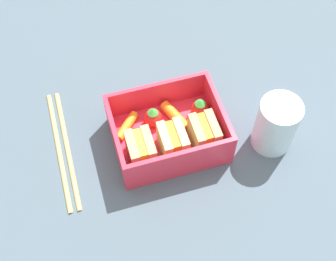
{
  "coord_description": "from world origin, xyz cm",
  "views": [
    {
      "loc": [
        9.89,
        33.23,
        58.3
      ],
      "look_at": [
        0.0,
        0.0,
        2.7
      ],
      "focal_mm": 50.0,
      "sensor_mm": 36.0,
      "label": 1
    }
  ],
  "objects_px": {
    "strawberry_far_left": "(200,109)",
    "carrot_stick_left": "(175,116)",
    "strawberry_left": "(153,117)",
    "drinking_glass": "(276,125)",
    "sandwich_center_left": "(173,141)",
    "sandwich_center": "(141,150)",
    "chopstick_pair": "(63,148)",
    "carrot_stick_far_left": "(127,126)",
    "sandwich_left": "(204,133)"
  },
  "relations": [
    {
      "from": "strawberry_far_left",
      "to": "sandwich_center_left",
      "type": "bearing_deg",
      "value": 39.85
    },
    {
      "from": "sandwich_center",
      "to": "carrot_stick_far_left",
      "type": "xyz_separation_m",
      "value": [
        0.01,
        -0.05,
        -0.02
      ]
    },
    {
      "from": "strawberry_far_left",
      "to": "carrot_stick_left",
      "type": "bearing_deg",
      "value": -3.14
    },
    {
      "from": "sandwich_center_left",
      "to": "carrot_stick_left",
      "type": "bearing_deg",
      "value": -110.72
    },
    {
      "from": "carrot_stick_far_left",
      "to": "chopstick_pair",
      "type": "relative_size",
      "value": 0.24
    },
    {
      "from": "sandwich_center_left",
      "to": "strawberry_left",
      "type": "relative_size",
      "value": 1.44
    },
    {
      "from": "carrot_stick_far_left",
      "to": "drinking_glass",
      "type": "height_order",
      "value": "drinking_glass"
    },
    {
      "from": "sandwich_left",
      "to": "strawberry_far_left",
      "type": "distance_m",
      "value": 0.05
    },
    {
      "from": "carrot_stick_left",
      "to": "drinking_glass",
      "type": "xyz_separation_m",
      "value": [
        -0.12,
        0.07,
        0.02
      ]
    },
    {
      "from": "sandwich_center",
      "to": "chopstick_pair",
      "type": "relative_size",
      "value": 0.23
    },
    {
      "from": "carrot_stick_left",
      "to": "strawberry_left",
      "type": "xyz_separation_m",
      "value": [
        0.03,
        -0.0,
        0.01
      ]
    },
    {
      "from": "strawberry_far_left",
      "to": "carrot_stick_far_left",
      "type": "height_order",
      "value": "strawberry_far_left"
    },
    {
      "from": "sandwich_center_left",
      "to": "strawberry_far_left",
      "type": "relative_size",
      "value": 1.4
    },
    {
      "from": "sandwich_left",
      "to": "carrot_stick_left",
      "type": "relative_size",
      "value": 0.89
    },
    {
      "from": "sandwich_center_left",
      "to": "strawberry_far_left",
      "type": "bearing_deg",
      "value": -140.15
    },
    {
      "from": "sandwich_center_left",
      "to": "sandwich_center",
      "type": "bearing_deg",
      "value": 0.0
    },
    {
      "from": "sandwich_center",
      "to": "chopstick_pair",
      "type": "distance_m",
      "value": 0.12
    },
    {
      "from": "strawberry_left",
      "to": "carrot_stick_far_left",
      "type": "xyz_separation_m",
      "value": [
        0.04,
        -0.0,
        -0.01
      ]
    },
    {
      "from": "drinking_glass",
      "to": "sandwich_left",
      "type": "bearing_deg",
      "value": -11.31
    },
    {
      "from": "carrot_stick_far_left",
      "to": "drinking_glass",
      "type": "relative_size",
      "value": 0.56
    },
    {
      "from": "carrot_stick_left",
      "to": "drinking_glass",
      "type": "height_order",
      "value": "drinking_glass"
    },
    {
      "from": "strawberry_left",
      "to": "carrot_stick_left",
      "type": "bearing_deg",
      "value": 174.85
    },
    {
      "from": "strawberry_left",
      "to": "chopstick_pair",
      "type": "height_order",
      "value": "strawberry_left"
    },
    {
      "from": "sandwich_center_left",
      "to": "strawberry_left",
      "type": "bearing_deg",
      "value": -74.47
    },
    {
      "from": "strawberry_far_left",
      "to": "sandwich_center",
      "type": "bearing_deg",
      "value": 24.58
    },
    {
      "from": "strawberry_far_left",
      "to": "drinking_glass",
      "type": "xyz_separation_m",
      "value": [
        -0.09,
        0.07,
        0.02
      ]
    },
    {
      "from": "sandwich_left",
      "to": "carrot_stick_left",
      "type": "xyz_separation_m",
      "value": [
        0.03,
        -0.05,
        -0.01
      ]
    },
    {
      "from": "carrot_stick_far_left",
      "to": "chopstick_pair",
      "type": "bearing_deg",
      "value": 0.66
    },
    {
      "from": "strawberry_far_left",
      "to": "carrot_stick_left",
      "type": "distance_m",
      "value": 0.04
    },
    {
      "from": "sandwich_center",
      "to": "carrot_stick_far_left",
      "type": "distance_m",
      "value": 0.06
    },
    {
      "from": "sandwich_center",
      "to": "strawberry_far_left",
      "type": "relative_size",
      "value": 1.4
    },
    {
      "from": "strawberry_left",
      "to": "sandwich_center_left",
      "type": "bearing_deg",
      "value": 105.53
    },
    {
      "from": "sandwich_center",
      "to": "sandwich_center_left",
      "type": "bearing_deg",
      "value": 180.0
    },
    {
      "from": "sandwich_left",
      "to": "carrot_stick_left",
      "type": "height_order",
      "value": "sandwich_left"
    },
    {
      "from": "sandwich_left",
      "to": "carrot_stick_far_left",
      "type": "bearing_deg",
      "value": -28.17
    },
    {
      "from": "strawberry_left",
      "to": "drinking_glass",
      "type": "distance_m",
      "value": 0.17
    },
    {
      "from": "sandwich_left",
      "to": "strawberry_left",
      "type": "bearing_deg",
      "value": -40.52
    },
    {
      "from": "sandwich_center",
      "to": "drinking_glass",
      "type": "relative_size",
      "value": 0.55
    },
    {
      "from": "strawberry_far_left",
      "to": "drinking_glass",
      "type": "bearing_deg",
      "value": 143.23
    },
    {
      "from": "sandwich_center_left",
      "to": "strawberry_left",
      "type": "distance_m",
      "value": 0.05
    },
    {
      "from": "sandwich_center_left",
      "to": "strawberry_left",
      "type": "xyz_separation_m",
      "value": [
        0.01,
        -0.05,
        -0.01
      ]
    },
    {
      "from": "sandwich_center_left",
      "to": "sandwich_center",
      "type": "height_order",
      "value": "same"
    },
    {
      "from": "sandwich_center_left",
      "to": "strawberry_far_left",
      "type": "distance_m",
      "value": 0.07
    },
    {
      "from": "sandwich_left",
      "to": "strawberry_far_left",
      "type": "height_order",
      "value": "sandwich_left"
    },
    {
      "from": "strawberry_left",
      "to": "carrot_stick_far_left",
      "type": "height_order",
      "value": "strawberry_left"
    },
    {
      "from": "strawberry_far_left",
      "to": "chopstick_pair",
      "type": "relative_size",
      "value": 0.17
    },
    {
      "from": "carrot_stick_left",
      "to": "drinking_glass",
      "type": "relative_size",
      "value": 0.61
    },
    {
      "from": "carrot_stick_left",
      "to": "chopstick_pair",
      "type": "relative_size",
      "value": 0.26
    },
    {
      "from": "sandwich_center_left",
      "to": "carrot_stick_far_left",
      "type": "xyz_separation_m",
      "value": [
        0.05,
        -0.05,
        -0.02
      ]
    },
    {
      "from": "sandwich_left",
      "to": "drinking_glass",
      "type": "xyz_separation_m",
      "value": [
        -0.1,
        0.02,
        0.01
      ]
    }
  ]
}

